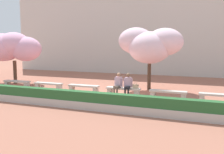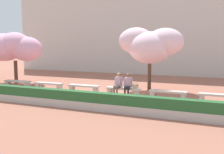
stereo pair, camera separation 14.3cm
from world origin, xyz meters
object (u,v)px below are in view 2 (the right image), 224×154
at_px(handbag, 136,86).
at_px(cherry_tree_main, 151,44).
at_px(stone_bench_center, 84,87).
at_px(stone_bench_far_east, 219,97).
at_px(stone_bench_near_west, 49,85).
at_px(person_seated_left, 118,83).
at_px(stone_bench_east_end, 168,93).
at_px(stone_bench_west_end, 18,83).
at_px(person_seated_right, 128,84).
at_px(cherry_tree_secondary, 13,47).
at_px(stone_bench_near_east, 123,90).

bearing_deg(handbag, cherry_tree_main, 84.36).
relative_size(stone_bench_center, stone_bench_far_east, 1.00).
bearing_deg(stone_bench_near_west, stone_bench_center, 0.00).
bearing_deg(person_seated_left, cherry_tree_main, 62.26).
distance_m(person_seated_left, handbag, 1.05).
bearing_deg(stone_bench_east_end, stone_bench_west_end, 180.00).
height_order(stone_bench_west_end, stone_bench_east_end, same).
xyz_separation_m(person_seated_left, person_seated_right, (0.60, 0.00, 0.00)).
bearing_deg(handbag, stone_bench_center, 179.99).
xyz_separation_m(stone_bench_near_west, stone_bench_far_east, (10.20, 0.00, 0.00)).
relative_size(person_seated_left, person_seated_right, 1.00).
distance_m(stone_bench_east_end, stone_bench_far_east, 2.55).
relative_size(stone_bench_west_end, cherry_tree_secondary, 0.47).
xyz_separation_m(stone_bench_far_east, cherry_tree_secondary, (-14.26, 1.33, 2.38)).
xyz_separation_m(stone_bench_center, cherry_tree_main, (3.52, 2.36, 2.58)).
bearing_deg(cherry_tree_main, stone_bench_center, -146.16).
distance_m(stone_bench_west_end, stone_bench_center, 5.10).
distance_m(stone_bench_center, handbag, 3.30).
xyz_separation_m(stone_bench_west_end, person_seated_left, (7.35, -0.05, 0.39)).
bearing_deg(cherry_tree_secondary, cherry_tree_main, 5.80).
relative_size(person_seated_right, cherry_tree_secondary, 0.31).
bearing_deg(stone_bench_far_east, stone_bench_near_east, 180.00).
bearing_deg(stone_bench_near_east, handbag, -0.03).
height_order(stone_bench_center, stone_bench_far_east, same).
xyz_separation_m(stone_bench_far_east, person_seated_right, (-4.80, -0.05, 0.39)).
distance_m(stone_bench_near_west, cherry_tree_secondary, 4.89).
xyz_separation_m(stone_bench_center, handbag, (3.29, -0.00, 0.27)).
xyz_separation_m(stone_bench_west_end, stone_bench_far_east, (12.75, 0.00, 0.00)).
height_order(handbag, cherry_tree_main, cherry_tree_main).
distance_m(stone_bench_near_east, cherry_tree_main, 3.63).
bearing_deg(stone_bench_west_end, cherry_tree_main, 15.32).
bearing_deg(cherry_tree_secondary, stone_bench_east_end, -6.50).
distance_m(stone_bench_far_east, handbag, 4.37).
bearing_deg(person_seated_right, stone_bench_near_east, 169.90).
relative_size(stone_bench_center, person_seated_left, 1.53).
xyz_separation_m(stone_bench_near_east, person_seated_right, (0.30, -0.05, 0.39)).
bearing_deg(person_seated_left, stone_bench_west_end, 179.59).
bearing_deg(stone_bench_near_west, stone_bench_west_end, 180.00).
bearing_deg(handbag, stone_bench_far_east, 0.00).
relative_size(stone_bench_near_west, person_seated_right, 1.53).
height_order(person_seated_right, handbag, person_seated_right).
bearing_deg(person_seated_right, cherry_tree_main, 74.38).
relative_size(stone_bench_west_end, person_seated_left, 1.53).
distance_m(stone_bench_near_west, stone_bench_east_end, 7.65).
height_order(stone_bench_east_end, person_seated_left, person_seated_left).
bearing_deg(stone_bench_near_east, stone_bench_far_east, 0.00).
height_order(stone_bench_center, person_seated_left, person_seated_left).
relative_size(stone_bench_west_end, stone_bench_east_end, 1.00).
bearing_deg(cherry_tree_main, stone_bench_east_end, -56.29).
bearing_deg(stone_bench_center, person_seated_right, -1.07).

